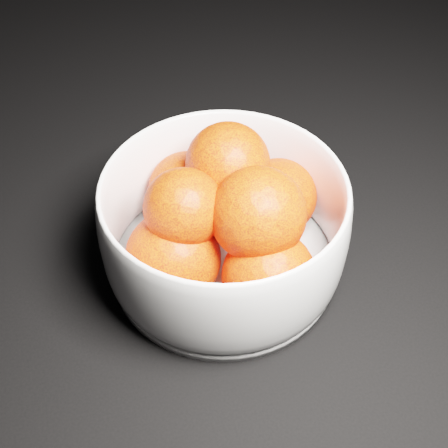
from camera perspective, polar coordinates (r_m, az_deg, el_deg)
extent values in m
cube|color=black|center=(0.59, 15.39, 0.45)|extent=(3.00, 3.00, 0.00)
cylinder|color=silver|center=(0.53, 0.00, -3.59)|extent=(0.19, 0.19, 0.01)
sphere|color=#FF300A|center=(0.53, 4.96, 2.50)|extent=(0.07, 0.07, 0.07)
sphere|color=#FF300A|center=(0.53, -3.39, 3.13)|extent=(0.07, 0.07, 0.07)
sphere|color=#FF300A|center=(0.48, -4.66, -3.07)|extent=(0.07, 0.07, 0.07)
sphere|color=#FF300A|center=(0.47, 4.11, -4.75)|extent=(0.07, 0.07, 0.07)
sphere|color=#FF300A|center=(0.50, 0.35, 5.49)|extent=(0.07, 0.07, 0.07)
sphere|color=#FF300A|center=(0.46, -3.70, 1.48)|extent=(0.06, 0.06, 0.06)
sphere|color=#FF300A|center=(0.46, 3.13, 0.89)|extent=(0.07, 0.07, 0.07)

